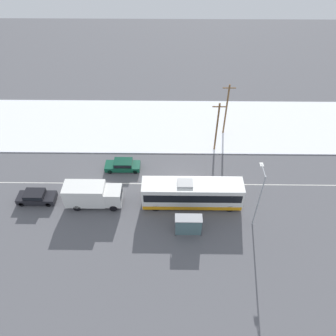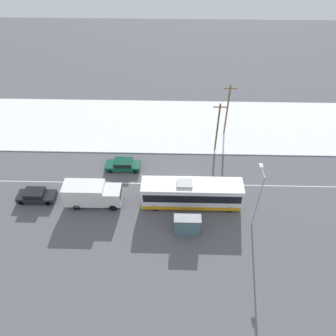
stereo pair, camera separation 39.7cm
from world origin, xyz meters
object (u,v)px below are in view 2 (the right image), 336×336
bus_shelter (187,224)px  utility_pole_snowlot (227,110)px  parked_car_near_truck (36,195)px  utility_pole_roadside (218,127)px  pedestrian_at_stop (193,220)px  sedan_car (123,164)px  box_truck (92,194)px  streetlamp (259,194)px  city_bus (192,194)px

bus_shelter → utility_pole_snowlot: 19.48m
parked_car_near_truck → utility_pole_roadside: size_ratio=0.59×
pedestrian_at_stop → utility_pole_roadside: utility_pole_roadside is taller
parked_car_near_truck → sedan_car: bearing=30.5°
bus_shelter → utility_pole_roadside: bearing=73.8°
box_truck → streetlamp: bearing=-7.2°
city_bus → sedan_car: (-8.84, 5.87, -0.94)m
box_truck → sedan_car: box_truck is taller
parked_car_near_truck → utility_pole_roadside: (22.25, 9.97, 3.17)m
pedestrian_at_stop → streetlamp: streetlamp is taller
sedan_car → bus_shelter: 13.20m
pedestrian_at_stop → utility_pole_roadside: size_ratio=0.23×
streetlamp → pedestrian_at_stop: bearing=-174.0°
city_bus → sedan_car: bearing=146.4°
parked_car_near_truck → pedestrian_at_stop: size_ratio=2.59×
sedan_car → utility_pole_roadside: 13.57m
streetlamp → parked_car_near_truck: bearing=173.9°
parked_car_near_truck → bus_shelter: bearing=-14.0°
city_bus → parked_car_near_truck: size_ratio=2.59×
box_truck → pedestrian_at_stop: 12.19m
sedan_car → parked_car_near_truck: bearing=30.5°
streetlamp → utility_pole_snowlot: 16.66m
parked_car_near_truck → streetlamp: (25.37, -2.71, 3.90)m
box_truck → utility_pole_snowlot: utility_pole_snowlot is taller
sedan_car → pedestrian_at_stop: pedestrian_at_stop is taller
city_bus → utility_pole_roadside: (3.66, 10.09, 2.27)m
city_bus → streetlamp: bearing=-20.9°
utility_pole_roadside → box_truck: bearing=-146.1°
streetlamp → utility_pole_roadside: (-3.13, 12.68, -0.73)m
sedan_car → bus_shelter: bearing=128.9°
bus_shelter → box_truck: bearing=159.6°
pedestrian_at_stop → bus_shelter: (-0.65, -1.09, 0.61)m
city_bus → box_truck: (-11.69, -0.24, -0.05)m
sedan_car → utility_pole_snowlot: size_ratio=0.57×
city_bus → box_truck: bearing=-178.8°
sedan_car → bus_shelter: size_ratio=1.57×
parked_car_near_truck → utility_pole_snowlot: size_ratio=0.55×
parked_car_near_truck → utility_pole_roadside: bearing=24.1°
utility_pole_snowlot → box_truck: bearing=-140.1°
city_bus → parked_car_near_truck: (-18.59, 0.12, -0.91)m
box_truck → city_bus: bearing=1.2°
utility_pole_roadside → sedan_car: bearing=-161.3°
utility_pole_roadside → streetlamp: bearing=-76.1°
parked_car_near_truck → pedestrian_at_stop: pedestrian_at_stop is taller
sedan_car → parked_car_near_truck: (-9.75, -5.75, 0.04)m
box_truck → bus_shelter: box_truck is taller
pedestrian_at_stop → utility_pole_roadside: bearing=75.1°
bus_shelter → utility_pole_roadside: utility_pole_roadside is taller
sedan_car → utility_pole_snowlot: utility_pole_snowlot is taller
pedestrian_at_stop → utility_pole_roadside: 14.16m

